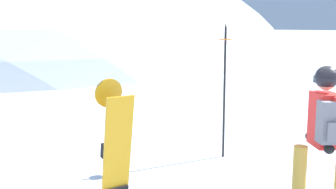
{
  "coord_description": "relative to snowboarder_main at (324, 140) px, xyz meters",
  "views": [
    {
      "loc": [
        -4.01,
        -2.58,
        2.14
      ],
      "look_at": [
        -0.04,
        3.12,
        1.0
      ],
      "focal_mm": 45.5,
      "sensor_mm": 36.0,
      "label": 1
    }
  ],
  "objects": [
    {
      "name": "spare_snowboard",
      "position": [
        -2.09,
        0.82,
        -0.09
      ],
      "size": [
        0.28,
        0.29,
        1.64
      ],
      "color": "orange",
      "rests_on": "ground"
    },
    {
      "name": "snowboarder_main",
      "position": [
        0.0,
        0.0,
        0.0
      ],
      "size": [
        1.61,
        1.09,
        1.71
      ],
      "color": "#23B7A3",
      "rests_on": "ground"
    },
    {
      "name": "piste_marker_near",
      "position": [
        0.69,
        2.34,
        0.31
      ],
      "size": [
        0.2,
        0.2,
        2.17
      ],
      "color": "black",
      "rests_on": "ground"
    },
    {
      "name": "ridge_peak_main",
      "position": [
        4.18,
        28.65,
        -0.92
      ],
      "size": [
        40.06,
        36.05,
        14.15
      ],
      "color": "white",
      "rests_on": "ground"
    }
  ]
}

